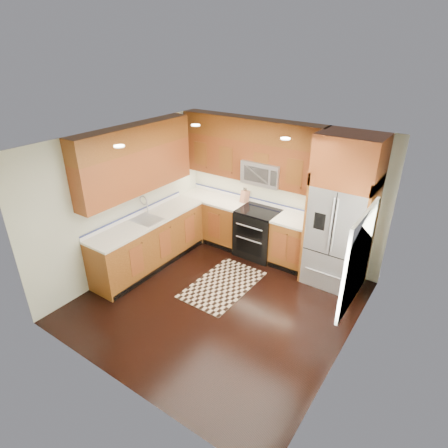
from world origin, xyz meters
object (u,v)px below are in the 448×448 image
Objects in this scene: refrigerator at (342,213)px; knife_block at (245,196)px; range at (258,233)px; rug at (223,284)px; utensil_crock at (315,214)px.

knife_block is (-1.99, 0.25, -0.24)m from refrigerator.
rug is (0.04, -1.24, -0.46)m from range.
utensil_crock is at bearing 58.16° from rug.
range is at bearing -165.92° from utensil_crock.
rug is (-1.51, -1.21, -1.30)m from refrigerator.
refrigerator reaches higher than utensil_crock.
knife_block reaches higher than range.
utensil_crock is at bearing 1.49° from knife_block.
refrigerator is 8.37× the size of utensil_crock.
range is at bearing 178.60° from refrigerator.
utensil_crock reaches higher than knife_block.
refrigerator is 8.68× the size of knife_block.
range is 1.18m from utensil_crock.
rug is 4.84× the size of utensil_crock.
range is at bearing -25.88° from knife_block.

